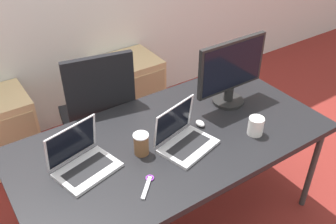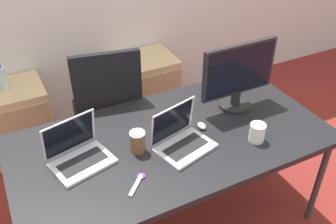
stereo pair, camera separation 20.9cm
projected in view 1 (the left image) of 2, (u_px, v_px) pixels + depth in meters
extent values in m
plane|color=maroon|center=(172.00, 219.00, 2.55)|extent=(14.00, 14.00, 0.00)
cube|color=black|center=(173.00, 140.00, 2.15)|extent=(1.81, 0.93, 0.04)
cylinder|color=#333333|center=(312.00, 169.00, 2.47)|extent=(0.04, 0.04, 0.67)
cylinder|color=#333333|center=(18.00, 200.00, 2.25)|extent=(0.04, 0.04, 0.67)
cylinder|color=#333333|center=(230.00, 111.00, 3.02)|extent=(0.04, 0.04, 0.67)
cylinder|color=#232326|center=(103.00, 161.00, 3.00)|extent=(0.56, 0.56, 0.04)
cylinder|color=gray|center=(100.00, 140.00, 2.88)|extent=(0.05, 0.05, 0.39)
cube|color=black|center=(97.00, 120.00, 2.77)|extent=(0.56, 0.56, 0.07)
cube|color=black|center=(102.00, 99.00, 2.38)|extent=(0.44, 0.12, 0.60)
cube|color=tan|center=(6.00, 148.00, 2.71)|extent=(0.49, 0.01, 0.47)
cube|color=tan|center=(128.00, 89.00, 3.38)|extent=(0.53, 0.44, 0.58)
cube|color=tan|center=(141.00, 100.00, 3.23)|extent=(0.49, 0.01, 0.47)
cube|color=silver|center=(88.00, 170.00, 1.91)|extent=(0.35, 0.28, 0.02)
cube|color=black|center=(88.00, 169.00, 1.90)|extent=(0.27, 0.17, 0.00)
cube|color=silver|center=(72.00, 142.00, 1.91)|extent=(0.30, 0.11, 0.21)
cube|color=black|center=(72.00, 143.00, 1.91)|extent=(0.28, 0.10, 0.20)
cube|color=silver|center=(188.00, 146.00, 2.06)|extent=(0.35, 0.28, 0.02)
cube|color=black|center=(189.00, 145.00, 2.06)|extent=(0.27, 0.18, 0.00)
cube|color=silver|center=(173.00, 121.00, 2.06)|extent=(0.30, 0.11, 0.21)
cube|color=black|center=(174.00, 121.00, 2.06)|extent=(0.28, 0.09, 0.20)
cylinder|color=black|center=(228.00, 101.00, 2.44)|extent=(0.20, 0.20, 0.02)
cylinder|color=black|center=(229.00, 94.00, 2.41)|extent=(0.06, 0.06, 0.08)
cube|color=black|center=(232.00, 65.00, 2.29)|extent=(0.50, 0.03, 0.33)
cube|color=black|center=(233.00, 66.00, 2.28)|extent=(0.47, 0.00, 0.30)
ellipsoid|color=silver|center=(200.00, 123.00, 2.23)|extent=(0.04, 0.07, 0.03)
cylinder|color=white|center=(256.00, 126.00, 2.14)|extent=(0.09, 0.09, 0.11)
cylinder|color=brown|center=(141.00, 145.00, 2.00)|extent=(0.08, 0.08, 0.12)
cylinder|color=white|center=(141.00, 135.00, 1.96)|extent=(0.08, 0.08, 0.01)
cube|color=#B2B2B7|center=(147.00, 188.00, 1.81)|extent=(0.12, 0.12, 0.01)
torus|color=purple|center=(150.00, 178.00, 1.87)|extent=(0.06, 0.06, 0.01)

